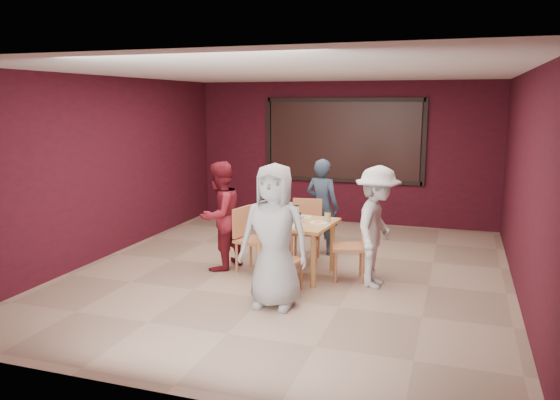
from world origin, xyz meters
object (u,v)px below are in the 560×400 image
(chair_front, at_px, (281,258))
(diner_back, at_px, (322,207))
(diner_front, at_px, (274,236))
(diner_left, at_px, (220,216))
(chair_back, at_px, (306,226))
(chair_left, at_px, (249,235))
(chair_right, at_px, (355,242))
(dining_table, at_px, (297,228))
(diner_right, at_px, (377,227))

(chair_front, distance_m, diner_back, 2.03)
(diner_front, distance_m, diner_left, 1.70)
(diner_left, bearing_deg, diner_back, 150.33)
(chair_front, distance_m, diner_front, 0.56)
(chair_back, relative_size, diner_front, 0.54)
(chair_back, distance_m, chair_left, 1.01)
(chair_front, distance_m, chair_right, 1.16)
(chair_left, distance_m, chair_right, 1.51)
(diner_left, bearing_deg, chair_right, 107.59)
(chair_front, relative_size, chair_left, 0.92)
(dining_table, distance_m, chair_left, 0.73)
(diner_back, relative_size, diner_right, 0.96)
(dining_table, height_order, chair_front, dining_table)
(chair_right, distance_m, diner_left, 1.97)
(diner_right, bearing_deg, diner_back, 44.24)
(dining_table, height_order, chair_left, same)
(chair_left, xyz_separation_m, diner_front, (0.79, -1.20, 0.34))
(chair_left, height_order, diner_right, diner_right)
(diner_left, bearing_deg, dining_table, 106.29)
(chair_back, distance_m, chair_right, 1.14)
(dining_table, height_order, diner_front, diner_front)
(diner_back, bearing_deg, chair_left, 72.12)
(diner_back, bearing_deg, chair_front, 103.65)
(chair_left, bearing_deg, dining_table, 0.21)
(diner_back, xyz_separation_m, diner_right, (1.06, -1.31, 0.04))
(chair_right, bearing_deg, diner_right, -28.22)
(chair_left, bearing_deg, diner_front, -56.60)
(diner_back, height_order, diner_left, diner_left)
(chair_right, xyz_separation_m, diner_left, (-1.95, -0.12, 0.26))
(chair_front, height_order, chair_back, chair_back)
(dining_table, bearing_deg, diner_left, -177.81)
(diner_back, bearing_deg, diner_right, 143.38)
(diner_left, bearing_deg, chair_front, 71.72)
(chair_front, relative_size, diner_right, 0.53)
(diner_left, relative_size, diner_right, 0.98)
(chair_right, bearing_deg, dining_table, -174.63)
(diner_back, bearing_deg, diner_left, 60.53)
(chair_back, height_order, diner_left, diner_left)
(chair_front, relative_size, chair_back, 0.91)
(dining_table, bearing_deg, diner_front, -86.01)
(dining_table, height_order, chair_back, chair_back)
(dining_table, bearing_deg, chair_right, 5.37)
(chair_left, relative_size, diner_front, 0.54)
(chair_front, bearing_deg, dining_table, 92.32)
(chair_left, relative_size, diner_left, 0.59)
(diner_back, xyz_separation_m, diner_left, (-1.20, -1.26, 0.02))
(diner_right, bearing_deg, chair_back, 58.88)
(chair_right, relative_size, diner_front, 0.54)
(chair_right, height_order, diner_front, diner_front)
(chair_front, relative_size, diner_front, 0.49)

